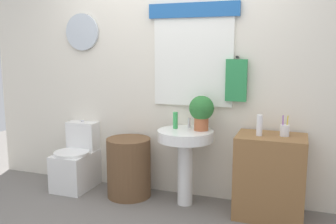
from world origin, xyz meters
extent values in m
cube|color=silver|center=(0.00, 1.15, 1.30)|extent=(4.40, 0.10, 2.60)
cube|color=white|center=(0.24, 1.08, 1.39)|extent=(0.81, 0.03, 0.87)
cube|color=#235BA3|center=(0.24, 1.07, 1.89)|extent=(0.91, 0.04, 0.14)
cylinder|color=silver|center=(-1.02, 1.08, 1.70)|extent=(0.40, 0.03, 0.40)
cylinder|color=black|center=(0.68, 1.07, 1.44)|extent=(0.02, 0.06, 0.02)
cube|color=#2D894C|center=(0.68, 1.05, 1.22)|extent=(0.20, 0.05, 0.40)
cube|color=white|center=(-1.02, 0.85, 0.20)|extent=(0.36, 0.50, 0.40)
cylinder|color=white|center=(-1.02, 0.79, 0.41)|extent=(0.38, 0.38, 0.03)
cube|color=white|center=(-1.02, 1.02, 0.56)|extent=(0.34, 0.18, 0.31)
cylinder|color=silver|center=(-1.02, 1.02, 0.72)|extent=(0.04, 0.04, 0.02)
cylinder|color=brown|center=(-0.37, 0.85, 0.31)|extent=(0.45, 0.45, 0.61)
cylinder|color=white|center=(0.24, 0.85, 0.32)|extent=(0.15, 0.15, 0.65)
cylinder|color=white|center=(0.24, 0.85, 0.70)|extent=(0.54, 0.54, 0.10)
cylinder|color=silver|center=(0.24, 0.97, 0.80)|extent=(0.03, 0.03, 0.10)
cube|color=olive|center=(1.04, 0.85, 0.38)|extent=(0.61, 0.44, 0.76)
cylinder|color=green|center=(0.12, 0.90, 0.83)|extent=(0.05, 0.05, 0.16)
cylinder|color=#AD5B38|center=(0.38, 0.91, 0.81)|extent=(0.14, 0.14, 0.12)
sphere|color=#2D7033|center=(0.38, 0.91, 0.96)|extent=(0.24, 0.24, 0.24)
cylinder|color=white|center=(0.94, 0.81, 0.85)|extent=(0.05, 0.05, 0.19)
cylinder|color=silver|center=(1.15, 0.87, 0.81)|extent=(0.08, 0.08, 0.10)
cylinder|color=yellow|center=(1.17, 0.88, 0.85)|extent=(0.02, 0.04, 0.18)
cylinder|color=purple|center=(1.13, 0.86, 0.85)|extent=(0.02, 0.03, 0.18)
camera|label=1|loc=(1.25, -2.45, 1.50)|focal=39.18mm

